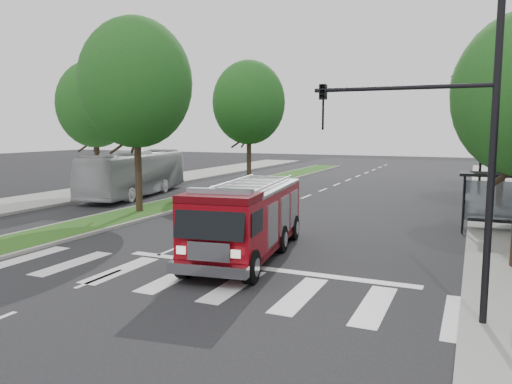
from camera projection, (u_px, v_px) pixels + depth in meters
ground at (173, 250)px, 18.60m from camera, size 140.00×140.00×0.00m
sidewalk_left at (72, 195)px, 33.46m from camera, size 5.00×80.00×0.15m
median at (238, 188)px, 37.33m from camera, size 3.00×50.00×0.15m
bus_shelter at (500, 186)px, 21.27m from camera, size 3.20×1.60×2.61m
tree_right_mid at (507, 90)px, 25.91m from camera, size 5.60×5.60×9.72m
tree_right_far at (498, 109)px, 35.08m from camera, size 5.00×5.00×8.73m
tree_median_near at (136, 83)px, 25.59m from camera, size 5.80×5.80×10.16m
tree_median_far at (249, 103)px, 38.34m from camera, size 5.60×5.60×9.72m
tree_left_mid at (95, 104)px, 34.31m from camera, size 5.20×5.20×9.16m
streetlight_right_near at (450, 120)px, 11.00m from camera, size 4.08×0.22×8.00m
streetlight_right_far at (480, 129)px, 32.07m from camera, size 2.11×0.20×8.00m
fire_engine at (247, 220)px, 17.52m from camera, size 3.38×8.10×2.72m
city_bus at (135, 173)px, 33.45m from camera, size 4.39×11.21×3.04m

